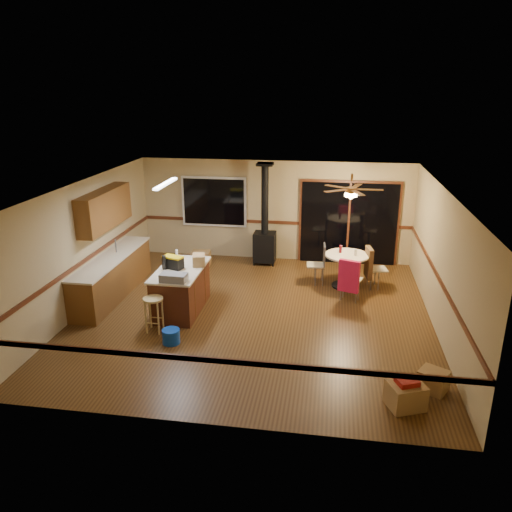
% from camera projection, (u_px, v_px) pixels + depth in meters
% --- Properties ---
extents(floor, '(7.00, 7.00, 0.00)m').
position_uv_depth(floor, '(254.00, 314.00, 10.09)').
color(floor, '#4D3115').
rests_on(floor, ground).
extents(ceiling, '(7.00, 7.00, 0.00)m').
position_uv_depth(ceiling, '(254.00, 187.00, 9.24)').
color(ceiling, silver).
rests_on(ceiling, ground).
extents(wall_back, '(7.00, 0.00, 7.00)m').
position_uv_depth(wall_back, '(275.00, 211.00, 12.93)').
color(wall_back, tan).
rests_on(wall_back, ground).
extents(wall_front, '(7.00, 0.00, 7.00)m').
position_uv_depth(wall_front, '(211.00, 340.00, 6.39)').
color(wall_front, tan).
rests_on(wall_front, ground).
extents(wall_left, '(0.00, 7.00, 7.00)m').
position_uv_depth(wall_left, '(84.00, 245.00, 10.17)').
color(wall_left, tan).
rests_on(wall_left, ground).
extents(wall_right, '(0.00, 7.00, 7.00)m').
position_uv_depth(wall_right, '(442.00, 263.00, 9.16)').
color(wall_right, tan).
rests_on(wall_right, ground).
extents(chair_rail, '(7.00, 7.00, 0.08)m').
position_uv_depth(chair_rail, '(254.00, 268.00, 9.76)').
color(chair_rail, '#4E2413').
rests_on(chair_rail, ground).
extents(window, '(1.72, 0.10, 1.32)m').
position_uv_depth(window, '(214.00, 202.00, 13.05)').
color(window, black).
rests_on(window, ground).
extents(sliding_door, '(2.52, 0.10, 2.10)m').
position_uv_depth(sliding_door, '(348.00, 224.00, 12.69)').
color(sliding_door, black).
rests_on(sliding_door, ground).
extents(lower_cabinets, '(0.60, 3.00, 0.86)m').
position_uv_depth(lower_cabinets, '(113.00, 277.00, 10.87)').
color(lower_cabinets, brown).
rests_on(lower_cabinets, ground).
extents(countertop, '(0.64, 3.04, 0.04)m').
position_uv_depth(countertop, '(111.00, 257.00, 10.73)').
color(countertop, beige).
rests_on(countertop, lower_cabinets).
extents(upper_cabinets, '(0.35, 2.00, 0.80)m').
position_uv_depth(upper_cabinets, '(105.00, 209.00, 10.60)').
color(upper_cabinets, brown).
rests_on(upper_cabinets, ground).
extents(kitchen_island, '(0.88, 1.68, 0.90)m').
position_uv_depth(kitchen_island, '(181.00, 289.00, 10.15)').
color(kitchen_island, '#492112').
rests_on(kitchen_island, ground).
extents(wood_stove, '(0.55, 0.50, 2.52)m').
position_uv_depth(wood_stove, '(265.00, 237.00, 12.73)').
color(wood_stove, black).
rests_on(wood_stove, ground).
extents(ceiling_fan, '(0.24, 0.24, 0.55)m').
position_uv_depth(ceiling_fan, '(351.00, 192.00, 10.77)').
color(ceiling_fan, brown).
rests_on(ceiling_fan, ceiling).
extents(fluorescent_strip, '(0.10, 1.20, 0.04)m').
position_uv_depth(fluorescent_strip, '(166.00, 184.00, 9.79)').
color(fluorescent_strip, white).
rests_on(fluorescent_strip, ceiling).
extents(toolbox_grey, '(0.51, 0.30, 0.15)m').
position_uv_depth(toolbox_grey, '(174.00, 278.00, 9.35)').
color(toolbox_grey, slate).
rests_on(toolbox_grey, kitchen_island).
extents(toolbox_black, '(0.45, 0.33, 0.22)m').
position_uv_depth(toolbox_black, '(173.00, 263.00, 10.01)').
color(toolbox_black, black).
rests_on(toolbox_black, kitchen_island).
extents(toolbox_yellow_lid, '(0.46, 0.34, 0.03)m').
position_uv_depth(toolbox_yellow_lid, '(173.00, 257.00, 9.97)').
color(toolbox_yellow_lid, gold).
rests_on(toolbox_yellow_lid, toolbox_black).
extents(box_on_island, '(0.32, 0.38, 0.22)m').
position_uv_depth(box_on_island, '(199.00, 260.00, 10.19)').
color(box_on_island, olive).
rests_on(box_on_island, kitchen_island).
extents(bottle_dark, '(0.10, 0.10, 0.29)m').
position_uv_depth(bottle_dark, '(164.00, 262.00, 9.94)').
color(bottle_dark, black).
rests_on(bottle_dark, kitchen_island).
extents(bottle_pink, '(0.08, 0.08, 0.19)m').
position_uv_depth(bottle_pink, '(195.00, 263.00, 10.06)').
color(bottle_pink, '#D84C8C').
rests_on(bottle_pink, kitchen_island).
extents(bottle_white, '(0.07, 0.07, 0.16)m').
position_uv_depth(bottle_white, '(177.00, 253.00, 10.68)').
color(bottle_white, white).
rests_on(bottle_white, kitchen_island).
extents(bar_stool, '(0.43, 0.43, 0.68)m').
position_uv_depth(bar_stool, '(154.00, 315.00, 9.30)').
color(bar_stool, tan).
rests_on(bar_stool, floor).
extents(blue_bucket, '(0.42, 0.42, 0.26)m').
position_uv_depth(blue_bucket, '(171.00, 336.00, 8.93)').
color(blue_bucket, '#0D42C1').
rests_on(blue_bucket, floor).
extents(dining_table, '(0.99, 0.99, 0.78)m').
position_uv_depth(dining_table, '(346.00, 265.00, 11.32)').
color(dining_table, black).
rests_on(dining_table, ground).
extents(glass_red, '(0.09, 0.09, 0.17)m').
position_uv_depth(glass_red, '(341.00, 249.00, 11.32)').
color(glass_red, '#590C14').
rests_on(glass_red, dining_table).
extents(glass_cream, '(0.07, 0.07, 0.14)m').
position_uv_depth(glass_cream, '(356.00, 253.00, 11.14)').
color(glass_cream, beige).
rests_on(glass_cream, dining_table).
extents(chair_left, '(0.43, 0.43, 0.51)m').
position_uv_depth(chair_left, '(320.00, 259.00, 11.48)').
color(chair_left, tan).
rests_on(chair_left, ground).
extents(chair_near, '(0.55, 0.57, 0.70)m').
position_uv_depth(chair_near, '(349.00, 276.00, 10.47)').
color(chair_near, tan).
rests_on(chair_near, ground).
extents(chair_right, '(0.52, 0.49, 0.70)m').
position_uv_depth(chair_right, '(370.00, 263.00, 11.24)').
color(chair_right, tan).
rests_on(chair_right, ground).
extents(box_under_window, '(0.50, 0.41, 0.37)m').
position_uv_depth(box_under_window, '(201.00, 258.00, 12.79)').
color(box_under_window, olive).
rests_on(box_under_window, floor).
extents(box_corner_a, '(0.61, 0.57, 0.37)m').
position_uv_depth(box_corner_a, '(406.00, 395.00, 7.15)').
color(box_corner_a, olive).
rests_on(box_corner_a, floor).
extents(box_corner_b, '(0.52, 0.50, 0.33)m').
position_uv_depth(box_corner_b, '(433.00, 381.00, 7.54)').
color(box_corner_b, olive).
rests_on(box_corner_b, floor).
extents(box_small_red, '(0.36, 0.34, 0.08)m').
position_uv_depth(box_small_red, '(407.00, 382.00, 7.07)').
color(box_small_red, maroon).
rests_on(box_small_red, box_corner_a).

